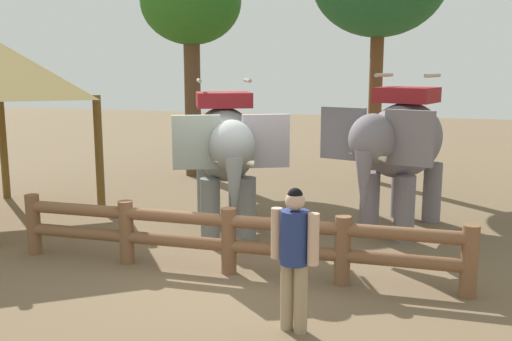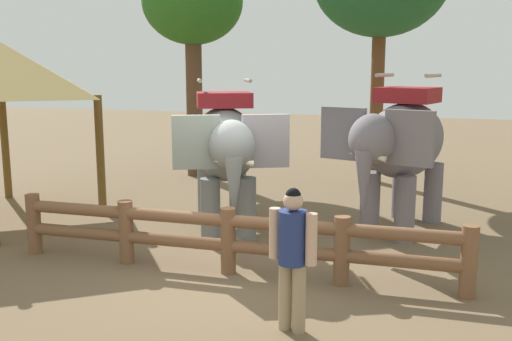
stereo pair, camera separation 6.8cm
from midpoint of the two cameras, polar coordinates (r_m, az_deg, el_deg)
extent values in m
plane|color=brown|center=(9.51, -2.47, -9.62)|extent=(60.00, 60.00, 0.00)
cylinder|color=brown|center=(10.80, -21.17, -4.95)|extent=(0.24, 0.24, 1.05)
cylinder|color=brown|center=(9.86, -12.81, -5.93)|extent=(0.24, 0.24, 1.05)
cylinder|color=brown|center=(9.17, -2.91, -6.91)|extent=(0.24, 0.24, 1.05)
cylinder|color=brown|center=(8.79, 8.26, -7.78)|extent=(0.24, 0.24, 1.05)
cylinder|color=brown|center=(8.76, 20.00, -8.37)|extent=(0.24, 0.24, 1.05)
cylinder|color=brown|center=(9.19, -2.90, -7.36)|extent=(7.12, 0.40, 0.20)
cylinder|color=brown|center=(9.08, -2.93, -4.95)|extent=(7.12, 0.40, 0.20)
cylinder|color=slate|center=(10.77, -1.14, -3.86)|extent=(0.36, 0.36, 1.21)
cylinder|color=slate|center=(10.71, -4.69, -3.96)|extent=(0.36, 0.36, 1.21)
cylinder|color=slate|center=(12.35, -2.04, -2.03)|extent=(0.36, 0.36, 1.21)
cylinder|color=slate|center=(12.30, -5.12, -2.11)|extent=(0.36, 0.36, 1.21)
ellipsoid|color=slate|center=(11.32, -3.32, 2.67)|extent=(2.26, 2.98, 1.41)
ellipsoid|color=slate|center=(9.71, -2.57, 2.47)|extent=(1.09, 1.15, 0.86)
cube|color=slate|center=(9.88, 0.76, 2.92)|extent=(0.78, 0.45, 0.91)
cube|color=slate|center=(9.78, -6.07, 2.78)|extent=(0.78, 0.45, 0.91)
cone|color=slate|center=(9.52, -2.36, -1.91)|extent=(0.32, 0.32, 1.11)
cone|color=beige|center=(9.54, -1.48, 0.82)|extent=(0.37, 0.25, 0.15)
cone|color=beige|center=(9.51, -3.38, 0.78)|extent=(0.37, 0.25, 0.15)
cube|color=maroon|center=(11.24, -3.37, 6.96)|extent=(1.32, 1.26, 0.28)
cylinder|color=#A59E8C|center=(11.28, -1.01, 8.83)|extent=(0.41, 0.77, 0.07)
cylinder|color=#A59E8C|center=(11.20, -5.78, 8.77)|extent=(0.41, 0.77, 0.07)
cylinder|color=slate|center=(11.08, 14.19, -3.67)|extent=(0.38, 0.38, 1.25)
cylinder|color=slate|center=(11.31, 10.90, -3.25)|extent=(0.38, 0.38, 1.25)
cylinder|color=slate|center=(12.65, 16.75, -2.08)|extent=(0.38, 0.38, 1.25)
cylinder|color=slate|center=(12.85, 13.82, -1.75)|extent=(0.38, 0.38, 1.25)
ellipsoid|color=slate|center=(11.76, 14.24, 2.94)|extent=(1.98, 3.05, 1.46)
ellipsoid|color=slate|center=(10.19, 11.16, 3.02)|extent=(1.03, 1.12, 0.89)
cube|color=slate|center=(10.09, 14.62, 3.11)|extent=(0.84, 0.35, 0.94)
cube|color=slate|center=(10.54, 8.36, 3.62)|extent=(0.84, 0.35, 0.94)
cone|color=slate|center=(10.01, 10.30, -1.23)|extent=(0.33, 0.33, 1.15)
cone|color=beige|center=(9.95, 11.46, 1.34)|extent=(0.39, 0.20, 0.16)
cone|color=beige|center=(10.08, 9.74, 1.50)|extent=(0.39, 0.20, 0.16)
cube|color=maroon|center=(11.69, 14.42, 7.20)|extent=(1.28, 1.20, 0.29)
cylinder|color=#A59E8C|center=(11.53, 16.78, 8.92)|extent=(0.30, 0.83, 0.07)
cylinder|color=#A59E8C|center=(11.84, 12.29, 9.14)|extent=(0.30, 0.83, 0.07)
cylinder|color=#9C8766|center=(7.25, 4.15, -12.45)|extent=(0.17, 0.17, 0.86)
cylinder|color=#9C8766|center=(7.33, 2.79, -12.17)|extent=(0.17, 0.17, 0.86)
cylinder|color=navy|center=(7.04, 3.53, -6.57)|extent=(0.42, 0.42, 0.66)
cylinder|color=tan|center=(6.92, 5.36, -6.73)|extent=(0.14, 0.14, 0.63)
cylinder|color=tan|center=(7.15, 1.76, -6.15)|extent=(0.14, 0.14, 0.63)
sphere|color=tan|center=(6.92, 3.57, -3.00)|extent=(0.24, 0.24, 0.24)
sphere|color=black|center=(6.90, 3.58, -2.47)|extent=(0.19, 0.19, 0.19)
cylinder|color=brown|center=(13.43, -15.29, 1.62)|extent=(0.18, 0.18, 2.60)
cylinder|color=brown|center=(15.49, -23.67, 2.22)|extent=(0.18, 0.18, 2.60)
cylinder|color=brown|center=(17.25, -6.34, 6.51)|extent=(0.47, 0.47, 4.25)
ellipsoid|color=#275F1C|center=(17.32, -6.54, 16.19)|extent=(2.88, 2.88, 2.45)
cylinder|color=brown|center=(16.45, 11.49, 6.67)|extent=(0.37, 0.37, 4.53)
camera|label=1|loc=(0.03, -90.19, -0.03)|focal=40.75mm
camera|label=2|loc=(0.03, 89.81, 0.03)|focal=40.75mm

